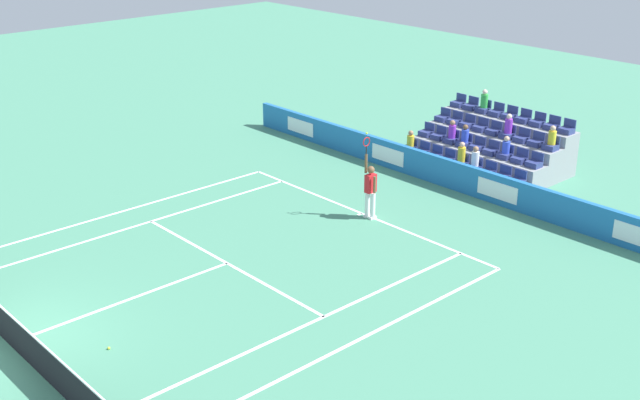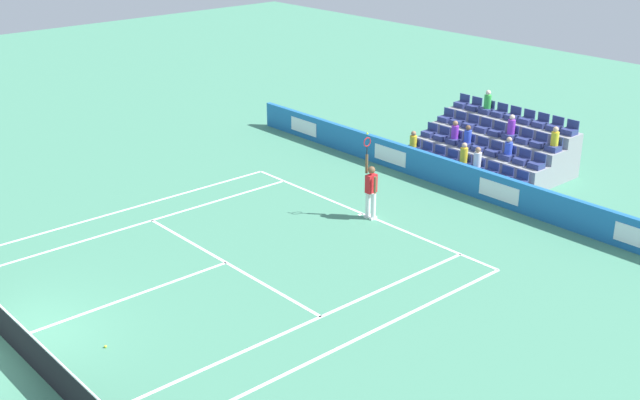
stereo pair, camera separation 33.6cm
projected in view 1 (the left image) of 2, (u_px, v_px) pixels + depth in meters
The scene contains 14 objects.
ground_plane at pixel (9, 344), 19.27m from camera, with size 80.00×80.00×0.00m, color #47896B.
line_baseline at pixel (362, 213), 26.71m from camera, with size 10.97×0.10×0.01m, color white.
line_service at pixel (227, 263), 23.27m from camera, with size 8.23×0.10×0.01m, color white.
line_centre_service at pixel (128, 300), 21.27m from camera, with size 0.10×6.40×0.01m, color white.
line_singles_sideline_left at pixel (139, 225), 25.81m from camera, with size 0.10×11.89×0.01m, color white.
line_singles_sideline_right at pixel (310, 323), 20.17m from camera, with size 0.10×11.89×0.01m, color white.
line_doubles_sideline_left at pixel (117, 213), 26.75m from camera, with size 0.10×11.89×0.01m, color white.
line_doubles_sideline_right at pixel (349, 345), 19.23m from camera, with size 0.10×11.89×0.01m, color white.
line_centre_mark at pixel (360, 214), 26.64m from camera, with size 0.10×0.20×0.01m, color white.
sponsor_barrier at pixel (441, 171), 29.02m from camera, with size 20.17×0.22×1.04m.
tennis_net at pixel (6, 326), 19.09m from camera, with size 11.97×0.10×1.07m.
tennis_player at pixel (370, 189), 26.01m from camera, with size 0.53×0.36×2.85m.
stadium_stand at pixel (491, 149), 30.79m from camera, with size 5.58×3.80×2.61m.
loose_tennis_ball at pixel (109, 348), 19.03m from camera, with size 0.07×0.07×0.07m, color #D1E533.
Camera 1 is at (-17.27, 5.72, 10.35)m, focal length 45.52 mm.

